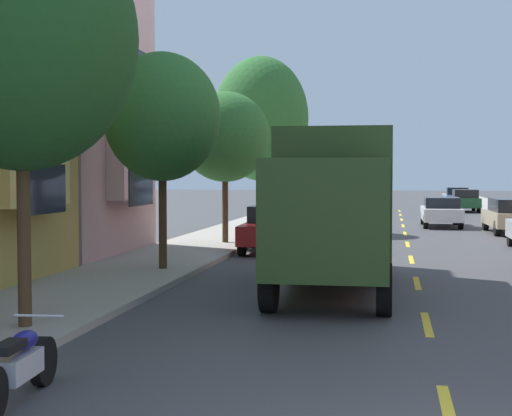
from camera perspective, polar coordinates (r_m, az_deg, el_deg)
ground_plane at (r=36.52m, az=10.89°, el=-1.51°), size 160.00×160.00×0.00m
sidewalk_left at (r=35.11m, az=-0.72°, el=-1.52°), size 3.20×120.00×0.14m
lane_centerline_dashes at (r=31.03m, az=11.07°, el=-2.23°), size 0.14×47.20×0.01m
street_tree_nearest at (r=12.96m, az=-17.00°, el=11.96°), size 3.68×3.68×6.70m
street_tree_second at (r=19.92m, az=-6.97°, el=6.71°), size 2.99×2.99×5.54m
street_tree_third at (r=27.26m, az=-2.31°, el=5.28°), size 3.19×3.19×5.33m
street_tree_farthest at (r=34.78m, az=0.36°, el=6.64°), size 4.29×4.29×7.70m
delivery_box_truck at (r=17.07m, az=6.01°, el=0.50°), size 2.42×7.22×3.53m
parked_suv_black at (r=45.96m, az=5.14°, el=0.59°), size 1.96×4.80×1.93m
parked_hatchback_forest at (r=53.17m, az=15.21°, el=0.53°), size 1.80×4.03×1.50m
parked_hatchback_red at (r=25.48m, az=1.18°, el=-1.53°), size 1.86×4.05×1.50m
parked_wagon_champagne at (r=34.71m, az=18.37°, el=-0.48°), size 1.94×4.75×1.50m
parked_hatchback_sky at (r=60.45m, az=14.66°, el=0.78°), size 1.81×4.03×1.50m
moving_white_sedan at (r=38.13m, az=13.57°, el=-0.24°), size 1.80×4.50×1.43m
parked_motorcycle at (r=9.24m, az=-17.15°, el=-11.19°), size 0.62×2.05×0.90m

